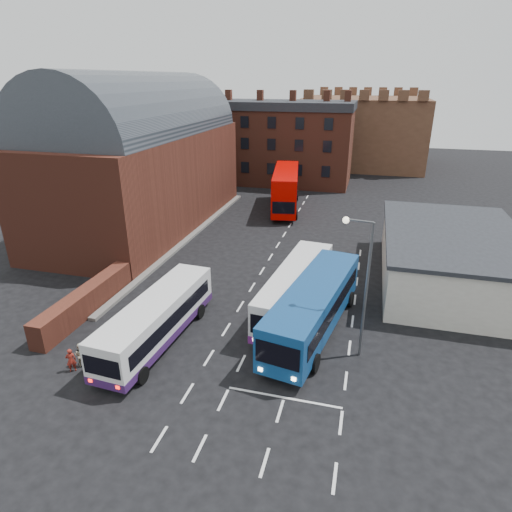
% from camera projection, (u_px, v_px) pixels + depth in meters
% --- Properties ---
extents(ground, '(180.00, 180.00, 0.00)m').
position_uv_depth(ground, '(214.00, 350.00, 26.06)').
color(ground, black).
extents(railway_station, '(12.00, 28.00, 16.00)m').
position_uv_depth(railway_station, '(142.00, 156.00, 45.54)').
color(railway_station, '#602B1E').
rests_on(railway_station, ground).
extents(forecourt_wall, '(1.20, 10.00, 1.80)m').
position_uv_depth(forecourt_wall, '(86.00, 301.00, 29.93)').
color(forecourt_wall, '#602B1E').
rests_on(forecourt_wall, ground).
extents(cream_building, '(10.40, 16.40, 4.25)m').
position_uv_depth(cream_building, '(450.00, 257.00, 34.12)').
color(cream_building, beige).
rests_on(cream_building, ground).
extents(brick_terrace, '(22.00, 10.00, 11.00)m').
position_uv_depth(brick_terrace, '(279.00, 146.00, 66.38)').
color(brick_terrace, brown).
rests_on(brick_terrace, ground).
extents(castle_keep, '(22.00, 22.00, 12.00)m').
position_uv_depth(castle_keep, '(363.00, 131.00, 81.14)').
color(castle_keep, brown).
rests_on(castle_keep, ground).
extents(bus_white_outbound, '(3.21, 10.89, 2.94)m').
position_uv_depth(bus_white_outbound, '(157.00, 317.00, 26.32)').
color(bus_white_outbound, silver).
rests_on(bus_white_outbound, ground).
extents(bus_white_inbound, '(3.81, 11.72, 3.14)m').
position_uv_depth(bus_white_inbound, '(296.00, 287.00, 29.85)').
color(bus_white_inbound, silver).
rests_on(bus_white_inbound, ground).
extents(bus_blue, '(4.88, 12.60, 3.36)m').
position_uv_depth(bus_blue, '(314.00, 305.00, 27.24)').
color(bus_blue, navy).
rests_on(bus_blue, ground).
extents(bus_red_double, '(4.83, 12.79, 5.00)m').
position_uv_depth(bus_red_double, '(286.00, 189.00, 52.83)').
color(bus_red_double, '#C80300').
rests_on(bus_red_double, ground).
extents(street_lamp, '(1.72, 0.47, 8.47)m').
position_uv_depth(street_lamp, '(362.00, 277.00, 23.76)').
color(street_lamp, '#595C5F').
rests_on(street_lamp, ground).
extents(pedestrian_red, '(0.64, 0.60, 1.46)m').
position_uv_depth(pedestrian_red, '(71.00, 360.00, 23.95)').
color(pedestrian_red, maroon).
rests_on(pedestrian_red, ground).
extents(pedestrian_beige, '(0.82, 0.70, 1.48)m').
position_uv_depth(pedestrian_beige, '(81.00, 355.00, 24.42)').
color(pedestrian_beige, '#B6AE8C').
rests_on(pedestrian_beige, ground).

